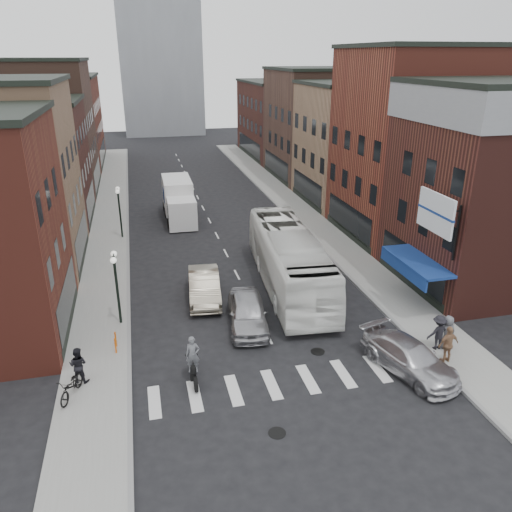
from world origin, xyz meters
The scene contains 30 objects.
ground centered at (0.00, 0.00, 0.00)m, with size 160.00×160.00×0.00m, color black.
sidewalk_left centered at (-8.50, 22.00, 0.07)m, with size 3.00×74.00×0.15m, color gray.
sidewalk_right centered at (8.50, 22.00, 0.07)m, with size 3.00×74.00×0.15m, color gray.
curb_left centered at (-7.00, 22.00, 0.00)m, with size 0.20×74.00×0.16m, color gray.
curb_right centered at (7.00, 22.00, 0.00)m, with size 0.20×74.00×0.16m, color gray.
crosswalk_stripes centered at (0.00, -3.00, 0.00)m, with size 12.00×2.20×0.01m, color silver.
bldg_left_mid_b centered at (-14.99, 24.00, 5.15)m, with size 10.30×10.20×10.30m.
bldg_left_far_a centered at (-14.99, 35.00, 6.65)m, with size 10.30×12.20×13.30m.
bldg_left_far_b centered at (-14.99, 49.00, 5.65)m, with size 10.30×16.20×11.30m.
bldg_right_corner centered at (14.99, 4.50, 6.15)m, with size 10.30×9.20×12.30m.
bldg_right_mid_a centered at (15.00, 14.00, 7.15)m, with size 10.30×10.20×14.30m.
bldg_right_mid_b centered at (14.99, 24.00, 5.65)m, with size 10.30×10.20×11.30m.
bldg_right_far_a centered at (14.99, 35.00, 6.15)m, with size 10.30×12.20×12.30m.
bldg_right_far_b centered at (14.99, 49.00, 5.15)m, with size 10.30×16.20×10.30m.
awning_blue centered at (8.93, 2.50, 2.63)m, with size 1.80×5.00×0.78m.
billboard_sign centered at (8.59, 0.50, 6.13)m, with size 1.52×3.00×3.70m.
streetlamp_near centered at (-7.40, 4.00, 2.91)m, with size 0.32×1.22×4.11m.
streetlamp_far centered at (-7.40, 18.00, 2.91)m, with size 0.32×1.22×4.11m.
bike_rack centered at (-7.60, 1.30, 0.55)m, with size 0.08×0.68×0.80m.
box_truck centered at (-2.49, 22.06, 1.69)m, with size 2.48×7.87×3.42m.
motorcycle_rider centered at (-4.20, -1.95, 1.06)m, with size 0.67×2.23×2.27m.
transit_bus centered at (2.79, 6.50, 1.82)m, with size 3.06×13.10×3.65m, color white.
sedan_left_near centered at (-0.80, 2.25, 0.84)m, with size 1.98×4.93×1.68m, color #AFAFB4.
sedan_left_far centered at (-2.57, 6.00, 0.84)m, with size 1.78×5.10×1.68m, color #BEB29A.
curb_car centered at (5.47, -3.51, 0.73)m, with size 2.06×5.06×1.47m, color silver.
parked_bicycle centered at (-9.30, -2.01, 0.67)m, with size 0.69×1.97×1.03m, color black.
ped_left_solo centered at (-9.09, -0.95, 0.99)m, with size 0.81×0.47×1.67m, color black.
ped_right_a centered at (7.68, -2.30, 1.05)m, with size 1.16×0.57×1.79m, color black.
ped_right_b centered at (7.47, -3.41, 1.08)m, with size 1.08×0.54×1.85m, color #906749.
ped_right_c centered at (8.14, -2.33, 1.01)m, with size 0.85×0.55×1.73m, color #5D5E65.
Camera 1 is at (-5.89, -20.63, 13.52)m, focal length 35.00 mm.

